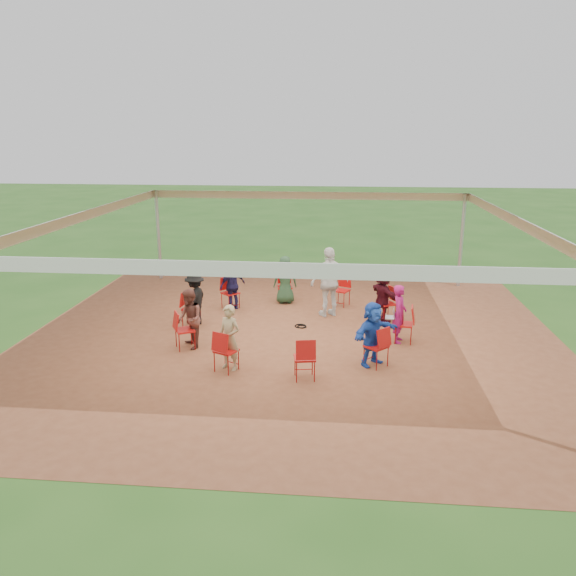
# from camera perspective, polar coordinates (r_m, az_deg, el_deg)

# --- Properties ---
(ground) EXTENTS (80.00, 80.00, 0.00)m
(ground) POSITION_cam_1_polar(r_m,az_deg,el_deg) (14.11, 0.50, -4.60)
(ground) COLOR #28551A
(ground) RESTS_ON ground
(dirt_patch) EXTENTS (13.00, 13.00, 0.00)m
(dirt_patch) POSITION_cam_1_polar(r_m,az_deg,el_deg) (14.11, 0.50, -4.58)
(dirt_patch) COLOR brown
(dirt_patch) RESTS_ON ground
(tent) EXTENTS (10.33, 10.33, 3.00)m
(tent) POSITION_cam_1_polar(r_m,az_deg,el_deg) (13.48, 0.52, 4.91)
(tent) COLOR #B2B2B7
(tent) RESTS_ON ground
(chair_0) EXTENTS (0.49, 0.48, 0.90)m
(chair_0) POSITION_cam_1_polar(r_m,az_deg,el_deg) (13.65, 11.69, -3.64)
(chair_0) COLOR #B6100E
(chair_0) RESTS_ON ground
(chair_1) EXTENTS (0.59, 0.58, 0.90)m
(chair_1) POSITION_cam_1_polar(r_m,az_deg,el_deg) (15.18, 9.97, -1.59)
(chair_1) COLOR #B6100E
(chair_1) RESTS_ON ground
(chair_2) EXTENTS (0.57, 0.58, 0.90)m
(chair_2) POSITION_cam_1_polar(r_m,az_deg,el_deg) (16.25, 5.43, -0.28)
(chair_2) COLOR #B6100E
(chair_2) RESTS_ON ground
(chair_3) EXTENTS (0.49, 0.51, 0.90)m
(chair_3) POSITION_cam_1_polar(r_m,az_deg,el_deg) (16.55, -0.32, 0.09)
(chair_3) COLOR #B6100E
(chair_3) RESTS_ON ground
(chair_4) EXTENTS (0.61, 0.61, 0.90)m
(chair_4) POSITION_cam_1_polar(r_m,az_deg,el_deg) (16.02, -5.88, -0.52)
(chair_4) COLOR #B6100E
(chair_4) RESTS_ON ground
(chair_5) EXTENTS (0.49, 0.48, 0.90)m
(chair_5) POSITION_cam_1_polar(r_m,az_deg,el_deg) (14.78, -9.80, -2.05)
(chair_5) COLOR #B6100E
(chair_5) RESTS_ON ground
(chair_6) EXTENTS (0.59, 0.58, 0.90)m
(chair_6) POSITION_cam_1_polar(r_m,az_deg,el_deg) (13.20, -10.43, -4.25)
(chair_6) COLOR #B6100E
(chair_6) RESTS_ON ground
(chair_7) EXTENTS (0.57, 0.58, 0.90)m
(chair_7) POSITION_cam_1_polar(r_m,az_deg,el_deg) (11.86, -6.30, -6.38)
(chair_7) COLOR #B6100E
(chair_7) RESTS_ON ground
(chair_8) EXTENTS (0.49, 0.51, 0.90)m
(chair_8) POSITION_cam_1_polar(r_m,az_deg,el_deg) (11.44, 1.70, -7.15)
(chair_8) COLOR #B6100E
(chair_8) RESTS_ON ground
(chair_9) EXTENTS (0.61, 0.61, 0.90)m
(chair_9) POSITION_cam_1_polar(r_m,az_deg,el_deg) (12.17, 8.96, -5.90)
(chair_9) COLOR #B6100E
(chair_9) RESTS_ON ground
(person_seated_0) EXTENTS (0.40, 0.55, 1.41)m
(person_seated_0) POSITION_cam_1_polar(r_m,az_deg,el_deg) (13.57, 11.24, -2.58)
(person_seated_0) COLOR #9B145C
(person_seated_0) RESTS_ON ground
(person_seated_1) EXTENTS (1.04, 1.38, 1.41)m
(person_seated_1) POSITION_cam_1_polar(r_m,az_deg,el_deg) (15.05, 9.63, -0.70)
(person_seated_1) COLOR #3F0C16
(person_seated_1) RESTS_ON ground
(person_seated_2) EXTENTS (0.74, 0.50, 1.41)m
(person_seated_2) POSITION_cam_1_polar(r_m,az_deg,el_deg) (16.37, -0.29, 0.85)
(person_seated_2) COLOR #254429
(person_seated_2) RESTS_ON ground
(person_seated_3) EXTENTS (0.88, 0.89, 1.41)m
(person_seated_3) POSITION_cam_1_polar(r_m,az_deg,el_deg) (15.85, -5.66, 0.28)
(person_seated_3) COLOR #1C1842
(person_seated_3) RESTS_ON ground
(person_seated_4) EXTENTS (0.57, 0.96, 1.41)m
(person_seated_4) POSITION_cam_1_polar(r_m,az_deg,el_deg) (14.66, -9.42, -1.13)
(person_seated_4) COLOR black
(person_seated_4) RESTS_ON ground
(person_seated_5) EXTENTS (0.67, 0.79, 1.41)m
(person_seated_5) POSITION_cam_1_polar(r_m,az_deg,el_deg) (13.14, -9.97, -3.12)
(person_seated_5) COLOR brown
(person_seated_5) RESTS_ON ground
(person_seated_6) EXTENTS (0.61, 0.53, 1.41)m
(person_seated_6) POSITION_cam_1_polar(r_m,az_deg,el_deg) (11.86, -5.98, -5.04)
(person_seated_6) COLOR tan
(person_seated_6) RESTS_ON ground
(person_seated_7) EXTENTS (1.26, 1.28, 1.41)m
(person_seated_7) POSITION_cam_1_polar(r_m,az_deg,el_deg) (12.15, 8.58, -4.61)
(person_seated_7) COLOR #1D48B1
(person_seated_7) RESTS_ON ground
(standing_person) EXTENTS (1.25, 1.03, 1.91)m
(standing_person) POSITION_cam_1_polar(r_m,az_deg,el_deg) (15.19, 4.26, 0.61)
(standing_person) COLOR silver
(standing_person) RESTS_ON ground
(cable_coil) EXTENTS (0.34, 0.34, 0.03)m
(cable_coil) POSITION_cam_1_polar(r_m,az_deg,el_deg) (14.54, 1.33, -3.90)
(cable_coil) COLOR black
(cable_coil) RESTS_ON ground
(laptop) EXTENTS (0.28, 0.33, 0.21)m
(laptop) POSITION_cam_1_polar(r_m,az_deg,el_deg) (13.59, 10.54, -2.74)
(laptop) COLOR #B7B7BC
(laptop) RESTS_ON ground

